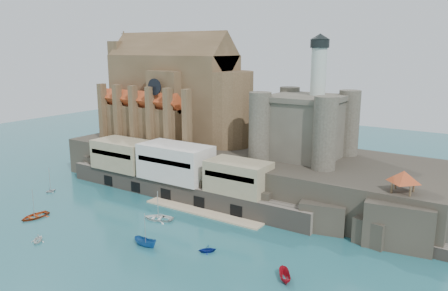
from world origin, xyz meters
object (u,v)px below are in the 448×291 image
Objects in this scene: castle_keep at (305,123)px; boat_2 at (146,246)px; church at (177,97)px; boat_0 at (35,218)px; pavilion at (404,178)px; boat_1 at (38,242)px.

boat_2 is at bearing -106.86° from castle_keep.
church reaches higher than castle_keep.
church reaches higher than boat_0.
boat_1 is (-57.16, -37.42, -12.73)m from pavilion.
church reaches higher than boat_1.
pavilion is 76.16m from boat_0.
boat_0 is at bearing 94.99° from boat_2.
church is 14.20× the size of boat_1.
boat_2 is (27.32, -43.28, -22.13)m from church.
boat_0 is 1.24× the size of boat_2.
boat_1 is 20.89m from boat_2.
boat_1 is (11.46, -6.92, 0.00)m from boat_0.
castle_keep is 5.73× the size of boat_2.
church is 58.38m from boat_1.
church is 7.34× the size of pavilion.
church is at bearing 166.52° from pavilion.
church is 55.76m from boat_2.
castle_keep is 30.50m from pavilion.
castle_keep is 4.63× the size of boat_0.
boat_1 is at bearing -146.79° from pavilion.
castle_keep is at bearing 149.82° from pavilion.
castle_keep is (40.21, -0.78, -3.81)m from church.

